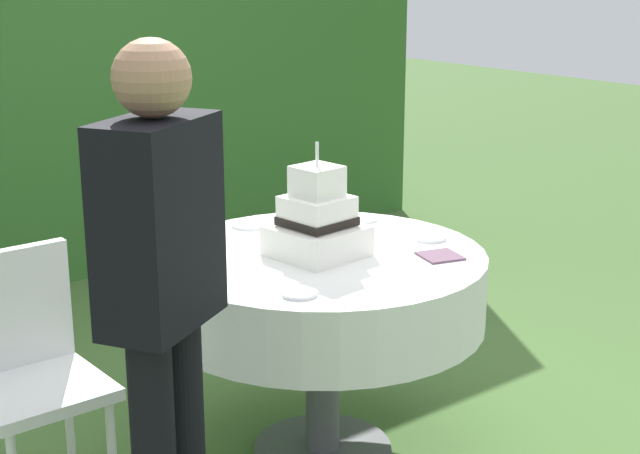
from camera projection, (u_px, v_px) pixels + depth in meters
name	position (u px, v px, depth m)	size (l,w,h in m)	color
ground_plane	(323.00, 450.00, 3.59)	(20.00, 20.00, 0.00)	#476B33
foliage_hedge	(18.00, 52.00, 5.26)	(5.30, 0.61, 2.54)	#336628
cake_table	(323.00, 289.00, 3.41)	(1.16, 1.16, 0.78)	#4C4C51
wedding_cake	(317.00, 223.00, 3.33)	(0.31, 0.32, 0.40)	white
serving_plate_near	(430.00, 238.00, 3.54)	(0.12, 0.12, 0.01)	white
serving_plate_far	(299.00, 293.00, 2.96)	(0.11, 0.11, 0.01)	white
serving_plate_left	(364.00, 219.00, 3.79)	(0.11, 0.11, 0.01)	white
serving_plate_right	(250.00, 224.00, 3.72)	(0.15, 0.15, 0.01)	white
napkin_stack	(440.00, 256.00, 3.33)	(0.13, 0.13, 0.01)	#6B4C60
garden_chair	(27.00, 361.00, 3.06)	(0.40, 0.40, 0.89)	white
standing_person	(162.00, 296.00, 2.51)	(0.41, 0.35, 1.60)	black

